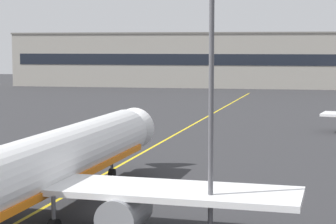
% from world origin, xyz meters
% --- Properties ---
extents(taxiway_centreline, '(13.48, 179.54, 0.01)m').
position_xyz_m(taxiway_centreline, '(0.00, 30.00, 0.00)').
color(taxiway_centreline, yellow).
rests_on(taxiway_centreline, ground).
extents(airliner_foreground, '(32.29, 41.53, 11.65)m').
position_xyz_m(airliner_foreground, '(-0.37, 7.93, 3.37)').
color(airliner_foreground, white).
rests_on(airliner_foreground, ground).
extents(apron_lamp_post, '(2.24, 0.90, 14.43)m').
position_xyz_m(apron_lamp_post, '(10.71, 6.78, 7.53)').
color(apron_lamp_post, '#515156').
rests_on(apron_lamp_post, ground).
extents(safety_cone_by_nose_gear, '(0.44, 0.44, 0.55)m').
position_xyz_m(safety_cone_by_nose_gear, '(0.23, 24.17, 0.26)').
color(safety_cone_by_nose_gear, orange).
rests_on(safety_cone_by_nose_gear, ground).
extents(terminal_building, '(111.85, 12.40, 14.14)m').
position_xyz_m(terminal_building, '(-1.17, 139.33, 7.08)').
color(terminal_building, '#9E998E').
rests_on(terminal_building, ground).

